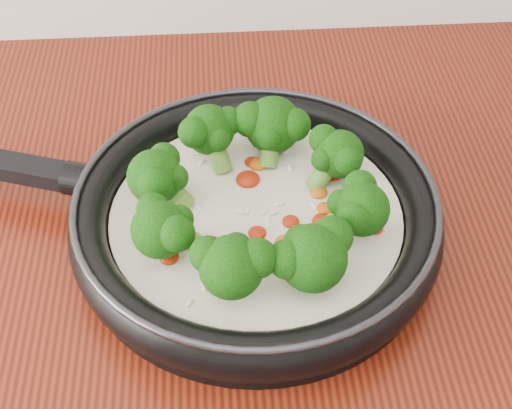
{
  "coord_description": "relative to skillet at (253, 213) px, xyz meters",
  "views": [
    {
      "loc": [
        -0.02,
        0.59,
        1.45
      ],
      "look_at": [
        0.02,
        1.1,
        0.95
      ],
      "focal_mm": 52.15,
      "sensor_mm": 36.0,
      "label": 1
    }
  ],
  "objects": [
    {
      "name": "skillet",
      "position": [
        0.0,
        0.0,
        0.0
      ],
      "size": [
        0.6,
        0.46,
        0.1
      ],
      "color": "black",
      "rests_on": "counter"
    }
  ]
}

